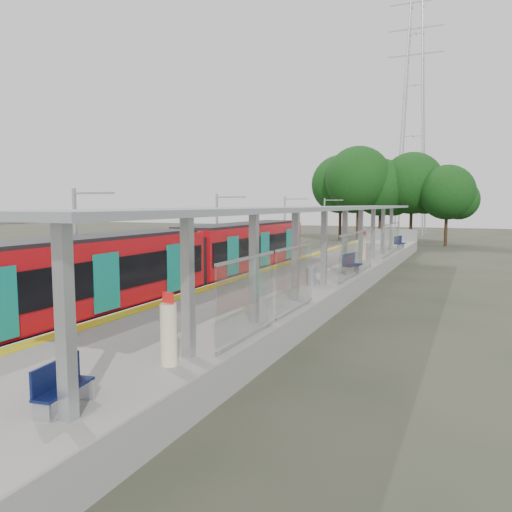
% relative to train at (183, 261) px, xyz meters
% --- Properties ---
extents(ground, '(200.00, 200.00, 0.00)m').
position_rel_train_xyz_m(ground, '(4.50, -12.10, -2.05)').
color(ground, '#474438').
rests_on(ground, ground).
extents(trackbed, '(3.00, 70.00, 0.24)m').
position_rel_train_xyz_m(trackbed, '(-0.00, 7.90, -1.93)').
color(trackbed, '#59544C').
rests_on(trackbed, ground).
extents(platform, '(6.00, 50.00, 1.00)m').
position_rel_train_xyz_m(platform, '(4.50, 7.90, -1.55)').
color(platform, gray).
rests_on(platform, ground).
extents(tactile_strip, '(0.60, 50.00, 0.02)m').
position_rel_train_xyz_m(tactile_strip, '(1.95, 7.90, -1.04)').
color(tactile_strip, yellow).
rests_on(tactile_strip, platform).
extents(end_fence, '(6.00, 0.10, 1.20)m').
position_rel_train_xyz_m(end_fence, '(4.50, 32.85, -0.45)').
color(end_fence, '#9EA0A5').
rests_on(end_fence, platform).
extents(train, '(2.74, 27.60, 3.62)m').
position_rel_train_xyz_m(train, '(0.00, 0.00, 0.00)').
color(train, black).
rests_on(train, ground).
extents(canopy, '(3.27, 38.00, 3.66)m').
position_rel_train_xyz_m(canopy, '(6.11, 4.09, 2.15)').
color(canopy, '#9EA0A5').
rests_on(canopy, platform).
extents(pylon, '(8.00, 4.00, 38.00)m').
position_rel_train_xyz_m(pylon, '(3.50, 60.90, 16.95)').
color(pylon, '#9EA0A5').
rests_on(pylon, ground).
extents(tree_cluster, '(19.69, 10.65, 11.68)m').
position_rel_train_xyz_m(tree_cluster, '(2.20, 41.08, 5.11)').
color(tree_cluster, '#382316').
rests_on(tree_cluster, ground).
extents(catenary_masts, '(2.08, 48.16, 5.40)m').
position_rel_train_xyz_m(catenary_masts, '(-1.72, 6.90, 0.86)').
color(catenary_masts, '#9EA0A5').
rests_on(catenary_masts, ground).
extents(bench_near, '(0.58, 1.38, 0.91)m').
position_rel_train_xyz_m(bench_near, '(6.04, -13.81, -0.57)').
color(bench_near, '#0E1746').
rests_on(bench_near, platform).
extents(bench_mid, '(0.76, 1.71, 1.13)m').
position_rel_train_xyz_m(bench_mid, '(6.83, 6.07, -0.46)').
color(bench_mid, '#0E1746').
rests_on(bench_mid, platform).
extents(bench_far, '(0.85, 1.70, 1.12)m').
position_rel_train_xyz_m(bench_far, '(7.10, 22.61, -0.46)').
color(bench_far, '#0E1746').
rests_on(bench_far, platform).
extents(info_pillar_near, '(0.39, 0.39, 1.74)m').
position_rel_train_xyz_m(info_pillar_near, '(6.44, -10.87, -0.30)').
color(info_pillar_near, beige).
rests_on(info_pillar_near, platform).
extents(info_pillar_far, '(0.45, 0.45, 2.01)m').
position_rel_train_xyz_m(info_pillar_far, '(6.01, 12.95, -0.18)').
color(info_pillar_far, beige).
rests_on(info_pillar_far, platform).
extents(litter_bin, '(0.57, 0.57, 0.89)m').
position_rel_train_xyz_m(litter_bin, '(5.98, 1.56, -0.61)').
color(litter_bin, '#9EA0A5').
rests_on(litter_bin, platform).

